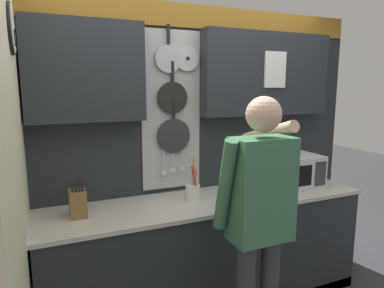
% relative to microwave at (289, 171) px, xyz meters
% --- Properties ---
extents(base_cabinet_counter, '(2.61, 0.64, 0.90)m').
position_rel_microwave_xyz_m(base_cabinet_counter, '(-0.80, -0.03, -0.60)').
color(base_cabinet_counter, '#23282D').
rests_on(base_cabinet_counter, ground_plane).
extents(back_wall_unit, '(3.18, 0.22, 2.43)m').
position_rel_microwave_xyz_m(back_wall_unit, '(-0.78, 0.25, 0.49)').
color(back_wall_unit, '#23282D').
rests_on(back_wall_unit, ground_plane).
extents(side_wall, '(0.07, 1.60, 2.43)m').
position_rel_microwave_xyz_m(side_wall, '(-2.13, -0.42, 0.19)').
color(side_wall, beige).
rests_on(side_wall, ground_plane).
extents(microwave, '(0.53, 0.38, 0.28)m').
position_rel_microwave_xyz_m(microwave, '(0.00, 0.00, 0.00)').
color(microwave, silver).
rests_on(microwave, base_cabinet_counter).
extents(knife_block, '(0.11, 0.15, 0.27)m').
position_rel_microwave_xyz_m(knife_block, '(-1.79, 0.00, -0.05)').
color(knife_block, brown).
rests_on(knife_block, base_cabinet_counter).
extents(utensil_crock, '(0.11, 0.11, 0.34)m').
position_rel_microwave_xyz_m(utensil_crock, '(-0.93, 0.00, -0.06)').
color(utensil_crock, white).
rests_on(utensil_crock, base_cabinet_counter).
extents(person, '(0.54, 0.67, 1.73)m').
position_rel_microwave_xyz_m(person, '(-0.79, -0.70, -0.01)').
color(person, '#383842').
rests_on(person, ground_plane).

